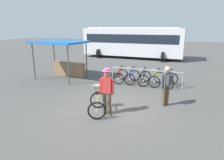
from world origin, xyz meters
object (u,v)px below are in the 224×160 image
Objects in this scene: featured_bicycle at (98,101)px; market_stall at (64,56)px; person_with_featured_bike at (107,90)px; racked_bike_red at (121,76)px; racked_bike_blue at (132,77)px; racked_bike_lime at (157,79)px; pedestrian_with_backpack at (167,84)px; racked_bike_black at (144,78)px; racked_bike_teal at (170,80)px; bus_distant at (133,41)px.

market_stall reaches higher than featured_bicycle.
racked_bike_red is at bearing 103.06° from person_with_featured_bike.
racked_bike_lime is at bearing 1.30° from racked_bike_blue.
racked_bike_lime is 0.72× the size of pedestrian_with_backpack.
racked_bike_teal is (1.40, 0.03, -0.00)m from racked_bike_black.
bus_distant reaches higher than pedestrian_with_backpack.
racked_bike_red is 0.99× the size of racked_bike_teal.
racked_bike_red is 0.70m from racked_bike_blue.
featured_bicycle is at bearing -178.65° from person_with_featured_bike.
pedestrian_with_backpack reaches higher than racked_bike_teal.
featured_bicycle is at bearing -99.88° from racked_bike_black.
racked_bike_blue is 0.94× the size of racked_bike_black.
racked_bike_black is at bearing 1.30° from racked_bike_red.
featured_bicycle is 6.01m from market_stall.
racked_bike_lime is 0.68× the size of person_with_featured_bike.
racked_bike_teal is 2.86m from pedestrian_with_backpack.
racked_bike_red is 0.98× the size of racked_bike_black.
racked_bike_blue and racked_bike_teal have the same top height.
racked_bike_teal is 10.39m from bus_distant.
featured_bicycle is at bearing -79.17° from bus_distant.
bus_distant is 9.63m from market_stall.
racked_bike_black is 4.44m from person_with_featured_bike.
racked_bike_red is at bearing -178.70° from racked_bike_blue.
racked_bike_red is at bearing 4.31° from market_stall.
featured_bicycle is 0.13× the size of bus_distant.
racked_bike_lime is at bearing 1.30° from racked_bike_black.
bus_distant reaches higher than featured_bicycle.
person_with_featured_bike is at bearing -85.94° from racked_bike_blue.
racked_bike_lime is (2.10, 0.05, -0.00)m from racked_bike_red.
person_with_featured_bike is at bearing -77.64° from bus_distant.
market_stall is at bearing 136.49° from featured_bicycle.
racked_bike_red is at bearing 98.27° from featured_bicycle.
pedestrian_with_backpack is (2.22, -2.76, 0.57)m from racked_bike_blue.
pedestrian_with_backpack is at bearing -87.56° from racked_bike_teal.
bus_distant is at bearing 112.23° from pedestrian_with_backpack.
racked_bike_lime is 0.94× the size of featured_bicycle.
person_with_featured_bike is (-1.79, -4.42, 0.58)m from racked_bike_teal.
racked_bike_red and racked_bike_blue have the same top height.
racked_bike_blue is at bearing -73.84° from bus_distant.
pedestrian_with_backpack is (2.92, -2.74, 0.57)m from racked_bike_red.
pedestrian_with_backpack reaches higher than racked_bike_blue.
racked_bike_blue is 1.40m from racked_bike_lime.
market_stall reaches higher than racked_bike_black.
racked_bike_teal is at bearing 1.30° from racked_bike_lime.
racked_bike_blue is at bearing 1.30° from racked_bike_red.
racked_bike_blue is 4.50m from market_stall.
market_stall is (-3.67, -0.28, 1.03)m from racked_bike_red.
person_with_featured_bike is 1.05× the size of pedestrian_with_backpack.
person_with_featured_bike reaches higher than pedestrian_with_backpack.
racked_bike_black is at bearing -178.70° from racked_bike_lime.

